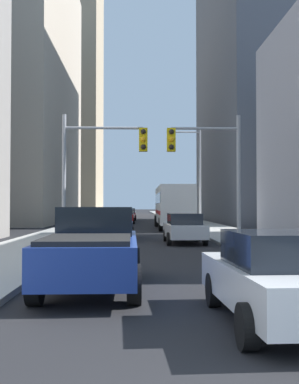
% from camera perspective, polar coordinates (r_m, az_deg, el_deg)
% --- Properties ---
extents(sidewalk_left, '(3.93, 160.00, 0.15)m').
position_cam_1_polar(sidewalk_left, '(53.20, -6.70, -3.60)').
color(sidewalk_left, '#9E9E99').
rests_on(sidewalk_left, ground).
extents(sidewalk_right, '(3.93, 160.00, 0.15)m').
position_cam_1_polar(sidewalk_right, '(53.35, 4.71, -3.59)').
color(sidewalk_right, '#9E9E99').
rests_on(sidewalk_right, ground).
extents(city_bus, '(2.68, 11.53, 3.40)m').
position_cam_1_polar(city_bus, '(37.83, 2.90, -1.62)').
color(city_bus, silver).
rests_on(city_bus, ground).
extents(pickup_truck_blue, '(2.20, 5.41, 1.90)m').
position_cam_1_polar(pickup_truck_blue, '(11.08, -6.88, -6.85)').
color(pickup_truck_blue, navy).
rests_on(pickup_truck_blue, ground).
extents(sedan_white, '(1.96, 4.27, 1.52)m').
position_cam_1_polar(sedan_white, '(7.99, 15.71, -10.02)').
color(sedan_white, white).
rests_on(sedan_white, ground).
extents(sedan_silver, '(1.95, 4.25, 1.52)m').
position_cam_1_polar(sedan_silver, '(23.68, 4.29, -4.44)').
color(sedan_silver, '#B7BABF').
rests_on(sedan_silver, ground).
extents(sedan_navy, '(1.95, 4.21, 1.52)m').
position_cam_1_polar(sedan_navy, '(26.46, -4.07, -4.14)').
color(sedan_navy, '#141E4C').
rests_on(sedan_navy, ground).
extents(sedan_red, '(1.95, 4.25, 1.52)m').
position_cam_1_polar(sedan_red, '(48.91, -2.95, -2.96)').
color(sedan_red, maroon).
rests_on(sedan_red, ground).
extents(sedan_maroon, '(1.95, 4.24, 1.52)m').
position_cam_1_polar(sedan_maroon, '(58.81, -2.58, -2.73)').
color(sedan_maroon, maroon).
rests_on(sedan_maroon, ground).
extents(traffic_signal_near_left, '(3.82, 0.44, 6.00)m').
position_cam_1_polar(traffic_signal_near_left, '(20.95, -6.03, 4.16)').
color(traffic_signal_near_left, gray).
rests_on(traffic_signal_near_left, ground).
extents(traffic_signal_near_right, '(3.33, 0.44, 6.00)m').
position_cam_1_polar(traffic_signal_near_right, '(21.14, 7.16, 4.04)').
color(traffic_signal_near_right, gray).
rests_on(traffic_signal_near_right, ground).
extents(street_lamp_right, '(2.50, 0.32, 7.50)m').
position_cam_1_polar(street_lamp_right, '(34.30, 5.55, 2.77)').
color(street_lamp_right, gray).
rests_on(street_lamp_right, ground).
extents(building_left_far_tower, '(18.18, 19.78, 69.35)m').
position_cam_1_polar(building_left_far_tower, '(99.36, -11.54, 17.68)').
color(building_left_far_tower, tan).
rests_on(building_left_far_tower, ground).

